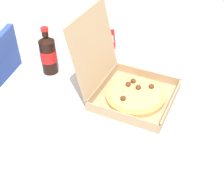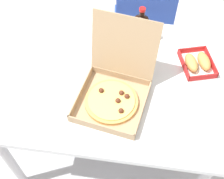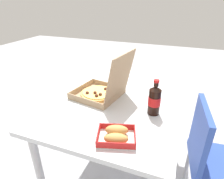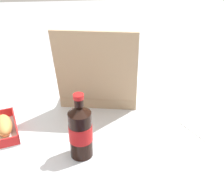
# 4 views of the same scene
# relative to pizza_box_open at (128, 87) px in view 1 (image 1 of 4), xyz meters

# --- Properties ---
(dining_table) EXTENTS (1.15, 0.85, 0.72)m
(dining_table) POSITION_rel_pizza_box_open_xyz_m (-0.03, 0.12, -0.13)
(dining_table) COLOR silver
(dining_table) RESTS_ON ground_plane
(pizza_box_open) EXTENTS (0.36, 0.42, 0.34)m
(pizza_box_open) POSITION_rel_pizza_box_open_xyz_m (0.00, 0.00, 0.00)
(pizza_box_open) COLOR tan
(pizza_box_open) RESTS_ON dining_table
(bread_side_box) EXTENTS (0.20, 0.23, 0.06)m
(bread_side_box) POSITION_rel_pizza_box_open_xyz_m (0.39, 0.25, -0.02)
(bread_side_box) COLOR white
(bread_side_box) RESTS_ON dining_table
(cola_bottle) EXTENTS (0.07, 0.07, 0.22)m
(cola_bottle) POSITION_rel_pizza_box_open_xyz_m (0.09, 0.38, 0.04)
(cola_bottle) COLOR black
(cola_bottle) RESTS_ON dining_table
(paper_menu) EXTENTS (0.25, 0.23, 0.00)m
(paper_menu) POSITION_rel_pizza_box_open_xyz_m (-0.40, 0.25, -0.05)
(paper_menu) COLOR white
(paper_menu) RESTS_ON dining_table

